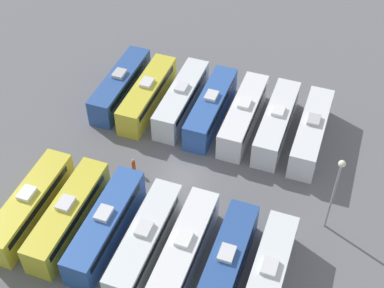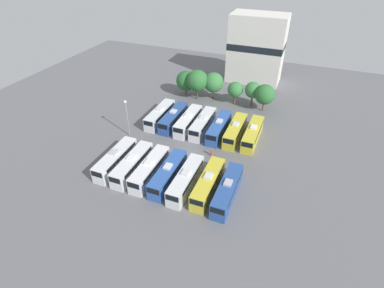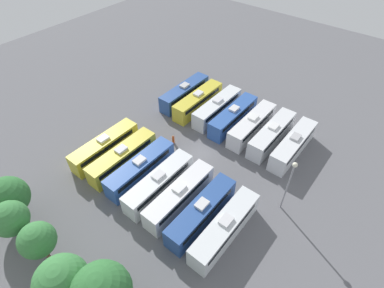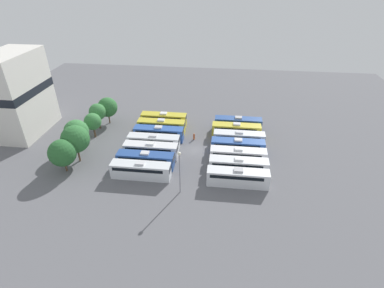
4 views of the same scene
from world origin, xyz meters
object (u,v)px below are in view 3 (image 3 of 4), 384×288
Objects in this scene: bus_1 at (272,134)px; bus_10 at (159,183)px; bus_9 at (179,195)px; light_pole at (290,179)px; bus_6 at (185,93)px; tree_4 at (10,219)px; bus_2 at (252,125)px; tree_3 at (37,240)px; bus_4 at (217,108)px; tree_5 at (8,197)px; bus_5 at (198,101)px; bus_11 at (140,168)px; tree_2 at (62,282)px; bus_3 at (233,116)px; bus_7 at (225,228)px; bus_0 at (293,145)px; bus_12 at (123,157)px; bus_13 at (105,146)px; bus_8 at (201,212)px; worker_person at (173,139)px.

bus_10 is at bearing 68.89° from bus_1.
light_pole is at bearing -143.62° from bus_9.
tree_4 reaches higher than bus_6.
tree_3 is at bearing 78.49° from bus_2.
bus_4 and bus_10 have the same top height.
tree_5 is (-0.19, 31.93, 2.61)m from bus_6.
bus_10 is (-7.32, 17.68, 0.00)m from bus_5.
light_pole reaches higher than tree_5.
tree_2 is at bearing 112.58° from bus_11.
bus_4 is at bearing -4.94° from bus_3.
bus_5 is 1.00× the size of bus_9.
tree_5 reaches higher than tree_3.
bus_7 is at bearing 139.41° from bus_6.
bus_2 is at bearing -1.11° from bus_0.
bus_9 is 1.00× the size of bus_12.
tree_2 reaches higher than tree_4.
bus_13 is (10.84, 17.90, 0.00)m from bus_3.
bus_3 is (10.69, -0.13, 0.00)m from bus_0.
bus_5 and bus_7 have the same top height.
light_pole is at bearing 108.32° from bus_0.
bus_10 and bus_11 have the same top height.
bus_9 is (3.63, -0.17, 0.00)m from bus_8.
bus_6 is at bearing -22.66° from light_pole.
bus_6 is at bearing -84.36° from tree_4.
bus_3 is at bearing -68.22° from bus_8.
bus_4 is 18.56m from bus_10.
bus_12 is 14.59m from tree_5.
bus_12 is (10.70, 17.75, 0.00)m from bus_2.
worker_person is at bearing 49.83° from bus_2.
tree_2 reaches higher than bus_13.
worker_person is at bearing -127.10° from bus_13.
bus_2 is at bearing -101.51° from tree_3.
bus_5 is 1.00× the size of bus_12.
tree_4 is at bearing 89.27° from bus_12.
tree_5 is at bearing 64.21° from bus_11.
tree_5 is at bearing 77.66° from bus_4.
bus_2 is 1.00× the size of bus_7.
bus_7 is at bearing 178.63° from bus_11.
tree_5 reaches higher than bus_0.
bus_5 is 1.00× the size of bus_11.
tree_2 reaches higher than bus_12.
bus_11 is at bearing 50.72° from bus_0.
worker_person is (15.24, -8.26, -0.93)m from bus_7.
bus_3 and bus_12 have the same top height.
bus_5 is at bearing 1.27° from bus_2.
bus_1 and bus_4 have the same top height.
bus_8 and bus_10 have the same top height.
tree_3 is at bearing 72.69° from bus_1.
tree_3 reaches higher than bus_4.
bus_2 is (7.14, -0.14, 0.00)m from bus_0.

